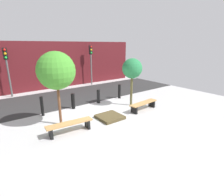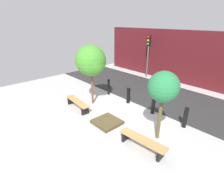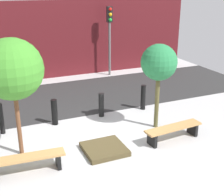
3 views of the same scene
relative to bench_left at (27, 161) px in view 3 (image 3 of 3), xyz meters
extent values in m
plane|color=#B1B1B1|center=(2.25, 0.74, -0.34)|extent=(18.00, 18.00, 0.00)
cube|color=#2B2B2B|center=(2.25, 5.08, -0.34)|extent=(18.00, 4.42, 0.01)
cube|color=#511419|center=(2.25, 8.52, 1.59)|extent=(16.20, 0.50, 3.86)
cube|color=black|center=(0.80, -0.06, -0.14)|extent=(0.13, 0.41, 0.41)
cube|color=#B2844C|center=(0.00, 0.00, 0.10)|extent=(2.00, 0.55, 0.06)
cube|color=black|center=(3.71, -0.06, -0.15)|extent=(0.13, 0.42, 0.40)
cube|color=black|center=(5.29, 0.06, -0.15)|extent=(0.13, 0.42, 0.40)
cube|color=#B2844C|center=(4.50, 0.00, 0.08)|extent=(1.97, 0.56, 0.06)
cube|color=#493D23|center=(2.25, 0.20, -0.27)|extent=(1.19, 1.16, 0.15)
cylinder|color=brown|center=(0.00, 1.04, 0.69)|extent=(0.12, 0.12, 2.07)
sphere|color=#41902C|center=(0.00, 1.04, 2.18)|extent=(1.66, 1.66, 1.66)
cylinder|color=brown|center=(4.50, 1.04, 0.63)|extent=(0.14, 0.14, 1.95)
sphere|color=#277943|center=(4.50, 1.04, 1.93)|extent=(1.18, 1.18, 1.18)
cylinder|color=black|center=(-0.37, 2.62, 0.18)|extent=(0.16, 0.16, 1.05)
cylinder|color=black|center=(1.38, 2.62, 0.11)|extent=(0.21, 0.21, 0.91)
cylinder|color=black|center=(3.12, 2.62, 0.10)|extent=(0.20, 0.20, 0.89)
cylinder|color=black|center=(4.87, 2.62, 0.14)|extent=(0.19, 0.19, 0.98)
cylinder|color=#5F5F5F|center=(5.58, 7.59, 1.43)|extent=(0.12, 0.12, 3.55)
cube|color=black|center=(5.58, 7.59, 2.81)|extent=(0.28, 0.16, 0.78)
sphere|color=red|center=(5.58, 7.48, 3.07)|extent=(0.17, 0.17, 0.17)
sphere|color=orange|center=(5.58, 7.48, 2.81)|extent=(0.17, 0.17, 0.17)
sphere|color=green|center=(5.58, 7.48, 2.55)|extent=(0.17, 0.17, 0.17)
camera|label=1|loc=(-2.62, -6.43, 3.27)|focal=28.00mm
camera|label=2|loc=(7.66, -4.44, 4.18)|focal=28.00mm
camera|label=3|loc=(-0.77, -7.28, 4.32)|focal=50.00mm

